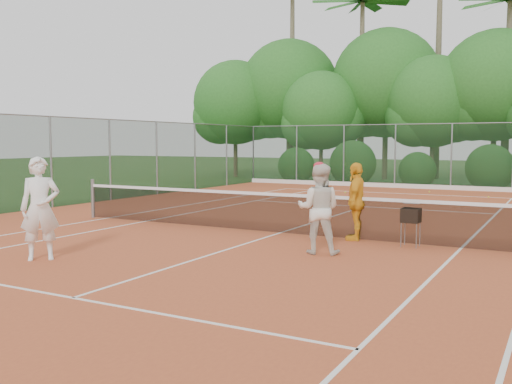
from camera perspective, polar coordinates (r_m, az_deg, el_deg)
ground at (r=13.53m, az=2.28°, el=-4.25°), size 120.00×120.00×0.00m
clay_court at (r=13.53m, az=2.28°, el=-4.21°), size 18.00×36.00×0.02m
tennis_net at (r=13.46m, az=2.29°, el=-2.01°), size 11.97×0.10×1.10m
player_white at (r=11.13m, az=-20.78°, el=-1.55°), size 0.80×0.81×1.89m
player_center_grp at (r=11.07m, az=6.30°, el=-1.65°), size 0.98×0.84×1.78m
player_yellow at (r=12.72m, az=9.99°, el=-0.93°), size 0.58×1.06×1.71m
ball_hopper at (r=12.18m, az=15.23°, el=-2.35°), size 0.35×0.35×0.80m
stray_ball_a at (r=24.44m, az=8.91°, el=-0.04°), size 0.07×0.07×0.07m
stray_ball_b at (r=25.61m, az=16.95°, el=0.03°), size 0.07×0.07×0.07m
stray_ball_c at (r=23.88m, az=22.23°, el=-0.47°), size 0.07×0.07×0.07m
court_markings at (r=13.53m, az=2.28°, el=-4.15°), size 11.03×23.83×0.01m
fence_back at (r=27.62m, az=16.32°, el=3.44°), size 18.07×0.07×3.00m
tropical_treeline at (r=32.63m, az=20.98°, el=9.84°), size 32.10×8.49×15.03m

